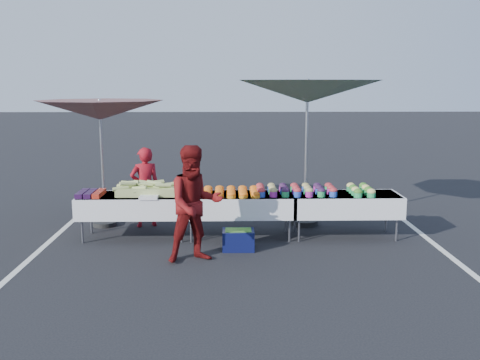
{
  "coord_description": "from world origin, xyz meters",
  "views": [
    {
      "loc": [
        -0.19,
        -8.89,
        2.63
      ],
      "look_at": [
        0.0,
        0.0,
        1.0
      ],
      "focal_mm": 40.0,
      "sensor_mm": 36.0,
      "label": 1
    }
  ],
  "objects_px": {
    "umbrella_left": "(100,111)",
    "vendor": "(145,187)",
    "customer": "(195,204)",
    "table_left": "(134,205)",
    "table_center": "(240,204)",
    "table_right": "(345,203)",
    "storage_bin": "(238,239)",
    "umbrella_right": "(307,93)"
  },
  "relations": [
    {
      "from": "table_left",
      "to": "table_center",
      "type": "relative_size",
      "value": 1.0
    },
    {
      "from": "table_right",
      "to": "customer",
      "type": "relative_size",
      "value": 1.07
    },
    {
      "from": "table_center",
      "to": "umbrella_right",
      "type": "bearing_deg",
      "value": 33.04
    },
    {
      "from": "umbrella_right",
      "to": "table_right",
      "type": "bearing_deg",
      "value": -54.52
    },
    {
      "from": "table_right",
      "to": "vendor",
      "type": "xyz_separation_m",
      "value": [
        -3.52,
        0.75,
        0.15
      ]
    },
    {
      "from": "vendor",
      "to": "customer",
      "type": "distance_m",
      "value": 2.24
    },
    {
      "from": "customer",
      "to": "vendor",
      "type": "bearing_deg",
      "value": 98.88
    },
    {
      "from": "table_left",
      "to": "table_center",
      "type": "bearing_deg",
      "value": 0.0
    },
    {
      "from": "umbrella_right",
      "to": "storage_bin",
      "type": "xyz_separation_m",
      "value": [
        -1.27,
        -1.5,
        -2.28
      ]
    },
    {
      "from": "table_right",
      "to": "storage_bin",
      "type": "xyz_separation_m",
      "value": [
        -1.84,
        -0.7,
        -0.41
      ]
    },
    {
      "from": "table_left",
      "to": "customer",
      "type": "height_order",
      "value": "customer"
    },
    {
      "from": "vendor",
      "to": "storage_bin",
      "type": "relative_size",
      "value": 2.92
    },
    {
      "from": "vendor",
      "to": "customer",
      "type": "height_order",
      "value": "customer"
    },
    {
      "from": "table_left",
      "to": "table_right",
      "type": "bearing_deg",
      "value": 0.0
    },
    {
      "from": "table_center",
      "to": "vendor",
      "type": "xyz_separation_m",
      "value": [
        -1.72,
        0.75,
        0.15
      ]
    },
    {
      "from": "customer",
      "to": "table_right",
      "type": "bearing_deg",
      "value": 7.51
    },
    {
      "from": "vendor",
      "to": "umbrella_left",
      "type": "xyz_separation_m",
      "value": [
        -0.78,
        0.05,
        1.38
      ]
    },
    {
      "from": "umbrella_left",
      "to": "table_left",
      "type": "bearing_deg",
      "value": -48.81
    },
    {
      "from": "table_left",
      "to": "table_right",
      "type": "distance_m",
      "value": 3.6
    },
    {
      "from": "table_right",
      "to": "umbrella_right",
      "type": "relative_size",
      "value": 0.54
    },
    {
      "from": "vendor",
      "to": "umbrella_left",
      "type": "bearing_deg",
      "value": -23.79
    },
    {
      "from": "vendor",
      "to": "umbrella_right",
      "type": "relative_size",
      "value": 0.43
    },
    {
      "from": "table_left",
      "to": "vendor",
      "type": "height_order",
      "value": "vendor"
    },
    {
      "from": "vendor",
      "to": "customer",
      "type": "bearing_deg",
      "value": 97.77
    },
    {
      "from": "customer",
      "to": "umbrella_left",
      "type": "bearing_deg",
      "value": 112.97
    },
    {
      "from": "table_left",
      "to": "storage_bin",
      "type": "xyz_separation_m",
      "value": [
        1.76,
        -0.7,
        -0.41
      ]
    },
    {
      "from": "table_right",
      "to": "vendor",
      "type": "bearing_deg",
      "value": 168.03
    },
    {
      "from": "vendor",
      "to": "umbrella_right",
      "type": "bearing_deg",
      "value": 161.11
    },
    {
      "from": "table_right",
      "to": "storage_bin",
      "type": "bearing_deg",
      "value": -159.06
    },
    {
      "from": "table_right",
      "to": "umbrella_left",
      "type": "bearing_deg",
      "value": 169.46
    },
    {
      "from": "table_center",
      "to": "table_right",
      "type": "xyz_separation_m",
      "value": [
        1.8,
        0.0,
        0.0
      ]
    },
    {
      "from": "table_center",
      "to": "umbrella_right",
      "type": "xyz_separation_m",
      "value": [
        1.23,
        0.8,
        1.86
      ]
    },
    {
      "from": "table_left",
      "to": "table_right",
      "type": "relative_size",
      "value": 1.0
    },
    {
      "from": "umbrella_right",
      "to": "storage_bin",
      "type": "height_order",
      "value": "umbrella_right"
    },
    {
      "from": "table_center",
      "to": "umbrella_right",
      "type": "distance_m",
      "value": 2.37
    },
    {
      "from": "table_center",
      "to": "storage_bin",
      "type": "bearing_deg",
      "value": -93.38
    },
    {
      "from": "storage_bin",
      "to": "vendor",
      "type": "bearing_deg",
      "value": 139.58
    },
    {
      "from": "table_center",
      "to": "umbrella_left",
      "type": "distance_m",
      "value": 3.04
    },
    {
      "from": "umbrella_left",
      "to": "vendor",
      "type": "bearing_deg",
      "value": -3.88
    },
    {
      "from": "table_right",
      "to": "customer",
      "type": "height_order",
      "value": "customer"
    },
    {
      "from": "vendor",
      "to": "table_left",
      "type": "bearing_deg",
      "value": 64.32
    },
    {
      "from": "table_center",
      "to": "storage_bin",
      "type": "distance_m",
      "value": 0.82
    }
  ]
}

